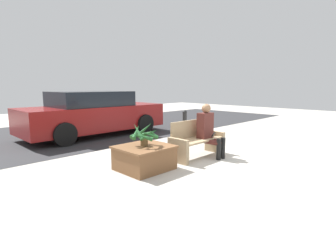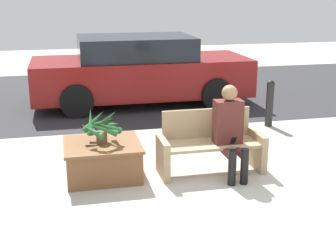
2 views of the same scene
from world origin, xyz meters
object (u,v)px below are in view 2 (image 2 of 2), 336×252
Objects in this scene: bench at (210,145)px; bollard_post at (270,102)px; parked_car at (140,70)px; potted_plant at (101,126)px; planter_box at (103,158)px; person_seated at (230,128)px.

bollard_post reaches higher than bench.
potted_plant is at bearing -106.49° from parked_car.
parked_car is (1.18, 3.97, 0.47)m from planter_box.
person_seated is 1.75m from planter_box.
bench is 1.50m from potted_plant.
person_seated is at bearing -41.13° from bench.
potted_plant is 0.67× the size of bollard_post.
bench is 0.31× the size of parked_car.
person_seated is at bearing -10.42° from planter_box.
parked_car reaches higher than person_seated.
bollard_post is at bearing 47.07° from bench.
person_seated is 2.54m from bollard_post.
bench is 1.17× the size of person_seated.
potted_plant is at bearing -151.51° from bollard_post.
parked_car is (-0.28, 4.10, 0.35)m from bench.
person_seated reaches higher than bench.
parked_car is (-0.50, 4.28, 0.07)m from person_seated.
potted_plant is 3.63m from bollard_post.
bollard_post reaches higher than planter_box.
potted_plant is at bearing 169.45° from person_seated.
bench is 0.40m from person_seated.
parked_car reaches higher than bollard_post.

